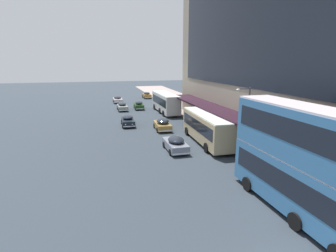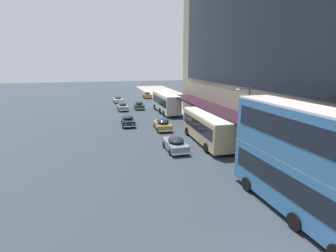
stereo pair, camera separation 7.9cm
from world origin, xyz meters
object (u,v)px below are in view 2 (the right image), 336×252
transit_bus_kerbside_front (207,126)px  transit_bus_kerbside_far (308,162)px  sedan_second_near (147,95)px  sedan_second_mid (175,144)px  transit_bus_kerbside_rear (166,102)px  street_lamp (246,116)px  sedan_trailing_mid (163,124)px  sedan_far_back (139,105)px  pedestrian_at_kerb (335,179)px  sedan_oncoming_rear (128,120)px  sedan_lead_near (123,106)px  sedan_lead_mid (118,99)px

transit_bus_kerbside_front → transit_bus_kerbside_far: bearing=-91.8°
sedan_second_near → sedan_second_mid: bearing=-96.2°
transit_bus_kerbside_rear → street_lamp: street_lamp is taller
transit_bus_kerbside_rear → sedan_trailing_mid: (-3.52, -12.07, -1.20)m
transit_bus_kerbside_front → transit_bus_kerbside_far: size_ratio=0.91×
sedan_far_back → transit_bus_kerbside_far: bearing=-84.6°
transit_bus_kerbside_rear → pedestrian_at_kerb: transit_bus_kerbside_rear is taller
transit_bus_kerbside_rear → sedan_oncoming_rear: size_ratio=2.43×
sedan_lead_near → sedan_second_near: 17.40m
sedan_far_back → pedestrian_at_kerb: size_ratio=2.34×
sedan_trailing_mid → pedestrian_at_kerb: pedestrian_at_kerb is taller
sedan_second_mid → sedan_oncoming_rear: bearing=105.8°
transit_bus_kerbside_rear → transit_bus_kerbside_far: transit_bus_kerbside_far is taller
sedan_far_back → street_lamp: size_ratio=0.67×
transit_bus_kerbside_rear → sedan_second_near: size_ratio=2.49×
transit_bus_kerbside_front → sedan_far_back: transit_bus_kerbside_front is taller
sedan_lead_near → pedestrian_at_kerb: size_ratio=2.43×
transit_bus_kerbside_front → sedan_oncoming_rear: size_ratio=2.37×
sedan_second_near → pedestrian_at_kerb: pedestrian_at_kerb is taller
sedan_second_mid → sedan_lead_near: sedan_second_mid is taller
transit_bus_kerbside_far → sedan_oncoming_rear: bearing=105.8°
transit_bus_kerbside_rear → transit_bus_kerbside_far: 34.10m
sedan_second_mid → sedan_second_near: (4.43, 40.62, 0.02)m
transit_bus_kerbside_far → street_lamp: 10.71m
sedan_far_back → transit_bus_kerbside_rear: bearing=-49.5°
pedestrian_at_kerb → sedan_second_near: bearing=93.8°
sedan_second_mid → street_lamp: street_lamp is taller
transit_bus_kerbside_rear → sedan_second_mid: 21.16m
sedan_far_back → sedan_second_near: size_ratio=1.02×
sedan_far_back → sedan_second_near: (4.31, 15.08, 0.00)m
sedan_trailing_mid → pedestrian_at_kerb: bearing=-70.4°
pedestrian_at_kerb → transit_bus_kerbside_front: bearing=105.3°
transit_bus_kerbside_far → sedan_second_mid: 14.17m
sedan_trailing_mid → street_lamp: size_ratio=0.67×
transit_bus_kerbside_front → sedan_lead_mid: 33.86m
sedan_lead_mid → sedan_oncoming_rear: sedan_oncoming_rear is taller
transit_bus_kerbside_front → street_lamp: size_ratio=1.60×
sedan_far_back → sedan_second_mid: bearing=-90.3°
sedan_trailing_mid → transit_bus_kerbside_far: bearing=-82.1°
sedan_far_back → pedestrian_at_kerb: (7.81, -37.18, 0.42)m
sedan_trailing_mid → sedan_far_back: (-0.61, 16.91, -0.01)m
sedan_lead_mid → street_lamp: 39.03m
sedan_trailing_mid → sedan_second_near: 32.20m
sedan_trailing_mid → pedestrian_at_kerb: 21.52m
sedan_oncoming_rear → sedan_second_mid: bearing=-74.2°
transit_bus_kerbside_front → pedestrian_at_kerb: size_ratio=5.58×
street_lamp → transit_bus_kerbside_front: bearing=111.6°
sedan_lead_near → sedan_oncoming_rear: sedan_oncoming_rear is taller
transit_bus_kerbside_far → sedan_far_back: transit_bus_kerbside_far is taller
sedan_second_mid → sedan_lead_mid: bearing=95.3°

